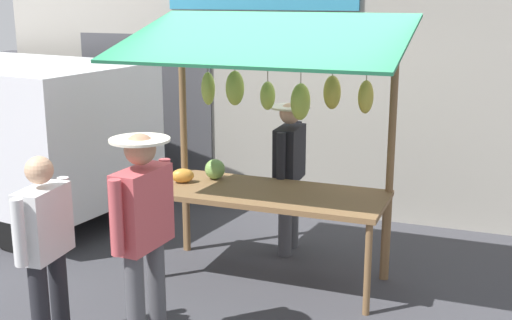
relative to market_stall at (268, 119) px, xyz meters
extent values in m
plane|color=#38383D|center=(-0.02, 0.06, -1.55)|extent=(40.00, 40.00, 0.00)
cube|color=#9E998E|center=(-0.02, -2.14, 0.15)|extent=(9.00, 0.25, 3.40)
cube|color=#47474C|center=(2.43, -2.01, -0.45)|extent=(1.90, 0.04, 2.10)
cube|color=brown|center=(-0.02, 0.06, -0.70)|extent=(2.20, 0.90, 0.05)
cylinder|color=brown|center=(1.02, 0.45, -1.14)|extent=(0.06, 0.06, 0.83)
cylinder|color=brown|center=(-1.06, 0.45, -1.14)|extent=(0.06, 0.06, 0.83)
cylinder|color=brown|center=(1.02, -0.33, -1.14)|extent=(0.06, 0.06, 0.83)
cylinder|color=brown|center=(-1.06, -0.33, -1.14)|extent=(0.06, 0.06, 0.83)
cylinder|color=brown|center=(1.04, -0.34, -0.38)|extent=(0.07, 0.07, 2.35)
cylinder|color=brown|center=(-1.08, -0.34, -0.38)|extent=(0.07, 0.07, 2.35)
cylinder|color=brown|center=(-0.02, -0.34, 0.60)|extent=(2.12, 0.06, 0.06)
cube|color=#23724C|center=(-0.02, 0.21, 0.75)|extent=(2.50, 1.46, 0.39)
cylinder|color=brown|center=(-0.83, -0.34, 0.48)|extent=(0.01, 0.01, 0.25)
ellipsoid|color=gold|center=(-0.83, -0.34, 0.20)|extent=(0.16, 0.19, 0.31)
cylinder|color=brown|center=(-0.51, -0.36, 0.49)|extent=(0.01, 0.01, 0.22)
ellipsoid|color=gold|center=(-0.51, -0.36, 0.22)|extent=(0.24, 0.25, 0.32)
cylinder|color=brown|center=(-0.21, -0.35, 0.45)|extent=(0.01, 0.01, 0.30)
ellipsoid|color=#B2CC4C|center=(-0.21, -0.35, 0.12)|extent=(0.24, 0.26, 0.35)
cylinder|color=brown|center=(0.13, -0.35, 0.45)|extent=(0.01, 0.01, 0.30)
ellipsoid|color=#B2CC4C|center=(0.13, -0.35, 0.16)|extent=(0.19, 0.22, 0.28)
cylinder|color=brown|center=(0.46, -0.33, 0.49)|extent=(0.01, 0.01, 0.21)
ellipsoid|color=#B2CC4C|center=(0.46, -0.33, 0.22)|extent=(0.23, 0.23, 0.34)
cylinder|color=brown|center=(0.74, -0.33, 0.48)|extent=(0.01, 0.01, 0.24)
ellipsoid|color=#B2CC4C|center=(0.74, -0.33, 0.20)|extent=(0.21, 0.21, 0.33)
sphere|color=#729E4C|center=(0.61, -0.15, -0.57)|extent=(0.20, 0.20, 0.20)
ellipsoid|color=orange|center=(0.84, 0.08, -0.60)|extent=(0.26, 0.23, 0.14)
cylinder|color=#4C4C51|center=(0.01, -0.82, -1.16)|extent=(0.14, 0.14, 0.79)
cylinder|color=#4C4C51|center=(0.00, -0.56, -1.16)|extent=(0.14, 0.14, 0.79)
cube|color=black|center=(0.01, -0.69, -0.48)|extent=(0.23, 0.48, 0.56)
cylinder|color=black|center=(0.02, -0.99, -0.46)|extent=(0.09, 0.09, 0.51)
cylinder|color=black|center=(0.00, -0.40, -0.46)|extent=(0.09, 0.09, 0.51)
sphere|color=tan|center=(0.01, -0.69, -0.06)|extent=(0.22, 0.22, 0.22)
cylinder|color=beige|center=(0.01, -0.69, 0.00)|extent=(0.41, 0.41, 0.02)
cylinder|color=#232328|center=(1.09, 1.97, -1.17)|extent=(0.14, 0.14, 0.76)
cylinder|color=#232328|center=(1.11, 1.72, -1.17)|extent=(0.14, 0.14, 0.76)
cube|color=silver|center=(1.10, 1.85, -0.53)|extent=(0.25, 0.47, 0.54)
cylinder|color=silver|center=(1.08, 2.13, -0.50)|extent=(0.09, 0.09, 0.49)
cylinder|color=silver|center=(1.12, 1.56, -0.50)|extent=(0.09, 0.09, 0.49)
sphere|color=tan|center=(1.10, 1.85, -0.12)|extent=(0.21, 0.21, 0.21)
cylinder|color=#4C4C51|center=(0.41, 1.74, -1.13)|extent=(0.14, 0.14, 0.84)
cylinder|color=#4C4C51|center=(0.39, 1.46, -1.13)|extent=(0.14, 0.14, 0.84)
cube|color=#BF4C51|center=(0.40, 1.60, -0.41)|extent=(0.26, 0.52, 0.60)
cylinder|color=#BF4C51|center=(0.42, 1.91, -0.39)|extent=(0.09, 0.09, 0.55)
cylinder|color=#BF4C51|center=(0.38, 1.28, -0.39)|extent=(0.09, 0.09, 0.55)
sphere|color=#A87A5B|center=(0.40, 1.60, 0.03)|extent=(0.23, 0.23, 0.23)
cylinder|color=beige|center=(0.40, 1.60, 0.10)|extent=(0.44, 0.44, 0.02)
cylinder|color=black|center=(2.76, 0.31, -1.22)|extent=(0.68, 0.27, 0.66)
cylinder|color=black|center=(2.52, -1.34, -1.22)|extent=(0.68, 0.27, 0.66)
camera|label=1|loc=(-2.03, 5.66, 1.13)|focal=46.89mm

